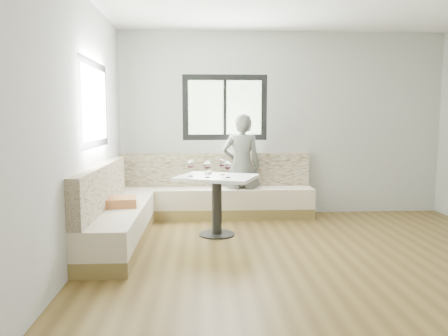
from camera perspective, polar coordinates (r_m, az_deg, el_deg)
The scene contains 9 objects.
room at distance 4.48m, azimuth 12.36°, elevation 5.34°, with size 5.01×5.01×2.81m.
banquette at distance 6.01m, azimuth -6.04°, elevation -4.63°, with size 2.90×2.80×0.95m.
table at distance 5.54m, azimuth -0.95°, elevation -3.00°, with size 1.13×1.02×0.77m.
person at distance 6.50m, azimuth 2.30°, elevation 0.25°, with size 0.57×0.37×1.56m, color #5D5F59.
olive_ramekin at distance 5.67m, azimuth -2.07°, elevation -0.61°, with size 0.09×0.09×0.04m.
wine_glass_a at distance 5.46m, azimuth -4.39°, elevation 0.43°, with size 0.09×0.09×0.21m.
wine_glass_b at distance 5.33m, azimuth -2.20°, elevation 0.30°, with size 0.09×0.09×0.21m.
wine_glass_c at distance 5.32m, azimuth 0.49°, elevation 0.29°, with size 0.09×0.09×0.21m.
wine_glass_d at distance 5.57m, azimuth -0.21°, elevation 0.58°, with size 0.09×0.09×0.21m.
Camera 1 is at (-1.26, -4.25, 1.50)m, focal length 35.00 mm.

